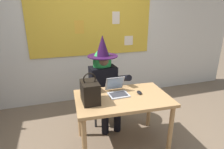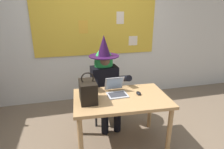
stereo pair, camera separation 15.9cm
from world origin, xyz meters
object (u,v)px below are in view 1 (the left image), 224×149
at_px(desk_main, 123,103).
at_px(computer_mouse, 139,92).
at_px(person_costumed, 104,78).
at_px(chair_at_desk, 103,92).
at_px(laptop, 117,90).
at_px(handbag, 90,92).

relative_size(desk_main, computer_mouse, 12.21).
bearing_deg(person_costumed, desk_main, 4.11).
xyz_separation_m(chair_at_desk, laptop, (0.04, -0.62, 0.29)).
distance_m(chair_at_desk, laptop, 0.69).
bearing_deg(person_costumed, computer_mouse, 25.86).
bearing_deg(laptop, person_costumed, 93.25).
relative_size(desk_main, chair_at_desk, 1.43).
relative_size(desk_main, handbag, 3.36).
distance_m(desk_main, chair_at_desk, 0.76).
distance_m(laptop, handbag, 0.42).
bearing_deg(person_costumed, handbag, -32.19).
height_order(chair_at_desk, computer_mouse, chair_at_desk).
bearing_deg(laptop, computer_mouse, -19.55).
bearing_deg(laptop, handbag, -163.81).
bearing_deg(handbag, laptop, 17.60).
distance_m(laptop, computer_mouse, 0.30).
bearing_deg(laptop, chair_at_desk, 92.07).
height_order(chair_at_desk, handbag, handbag).
distance_m(desk_main, computer_mouse, 0.28).
bearing_deg(handbag, chair_at_desk, 64.60).
bearing_deg(chair_at_desk, laptop, 7.79).
xyz_separation_m(chair_at_desk, computer_mouse, (0.32, -0.72, 0.26)).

